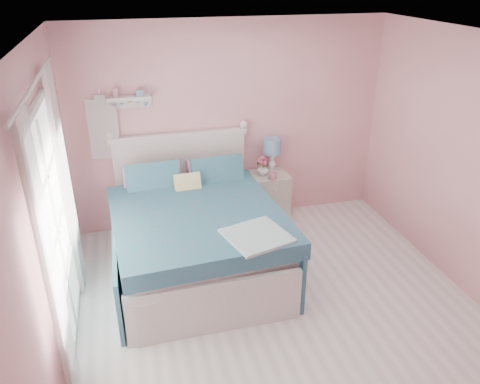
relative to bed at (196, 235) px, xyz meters
name	(u,v)px	position (x,y,z in m)	size (l,w,h in m)	color
floor	(286,323)	(0.67, -1.15, -0.42)	(4.50, 4.50, 0.00)	silver
room_shell	(294,173)	(0.67, -1.15, 1.16)	(4.50, 4.50, 4.50)	pink
bed	(196,235)	(0.00, 0.00, 0.00)	(1.84, 2.25, 1.28)	silver
nightstand	(269,197)	(1.13, 0.85, -0.08)	(0.47, 0.46, 0.68)	beige
table_lamp	(272,149)	(1.18, 0.94, 0.58)	(0.23, 0.23, 0.45)	white
vase	(263,169)	(1.03, 0.85, 0.34)	(0.15, 0.15, 0.16)	silver
teacup	(273,176)	(1.12, 0.70, 0.30)	(0.11, 0.11, 0.09)	pink
roses	(263,161)	(1.03, 0.84, 0.46)	(0.14, 0.11, 0.12)	#E04C71
wall_shelf	(129,99)	(-0.55, 1.04, 1.31)	(0.50, 0.15, 0.25)	silver
hanging_dress	(103,129)	(-0.88, 1.03, 0.98)	(0.34, 0.03, 0.72)	white
french_door	(56,233)	(-1.30, -0.75, 0.65)	(0.04, 1.32, 2.16)	silver
curtain_near	(51,271)	(-1.25, -1.49, 0.76)	(0.04, 0.40, 2.32)	white
curtain_far	(67,185)	(-1.25, 0.00, 0.76)	(0.04, 0.40, 2.32)	white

